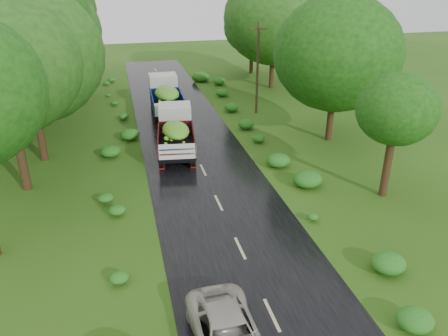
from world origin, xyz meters
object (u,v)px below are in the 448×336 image
object	(u,v)px
truck_near	(176,130)
truck_far	(166,95)
utility_pole	(258,68)
car	(228,336)

from	to	relation	value
truck_near	truck_far	xyz separation A→B (m)	(0.33, 8.02, 0.10)
truck_near	utility_pole	world-z (taller)	utility_pole
truck_near	car	bearing A→B (deg)	-85.57
truck_near	utility_pole	bearing A→B (deg)	48.40
truck_near	truck_far	bearing A→B (deg)	94.71
utility_pole	truck_near	bearing A→B (deg)	-126.10
truck_near	truck_far	size ratio (longest dim) A/B	0.96
car	utility_pole	bearing A→B (deg)	69.28
truck_far	utility_pole	bearing A→B (deg)	-10.21
truck_far	car	world-z (taller)	truck_far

